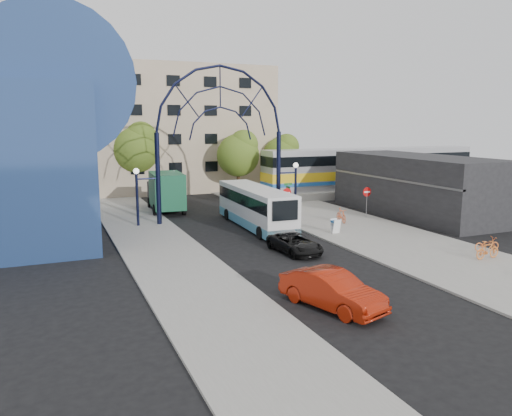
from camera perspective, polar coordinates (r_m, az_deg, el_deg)
name	(u,v)px	position (r m, az deg, el deg)	size (l,w,h in m)	color
ground	(305,266)	(27.50, 5.65, -6.61)	(120.00, 120.00, 0.00)	black
sidewalk_east	(381,237)	(34.98, 14.10, -3.21)	(8.00, 56.00, 0.12)	gray
plaza_west	(163,251)	(30.77, -10.58, -4.85)	(5.00, 50.00, 0.12)	gray
gateway_arch	(220,112)	(39.26, -4.09, 10.93)	(13.64, 0.44, 12.10)	black
stop_sign	(287,196)	(39.67, 3.55, 1.42)	(0.80, 0.07, 2.50)	slate
do_not_enter_sign	(367,195)	(41.14, 12.56, 1.47)	(0.76, 0.07, 2.48)	slate
street_name_sign	(288,193)	(40.36, 3.68, 1.75)	(0.70, 0.70, 2.80)	slate
sandwich_board	(335,224)	(35.09, 9.07, -1.86)	(0.55, 0.61, 0.99)	white
transit_hall	(2,138)	(38.26, -27.01, 7.16)	(16.50, 18.00, 14.50)	navy
commercial_block_east	(417,185)	(44.14, 17.89, 2.47)	(6.00, 16.00, 5.00)	black
apartment_block	(179,129)	(59.95, -8.79, 8.93)	(20.00, 12.10, 14.00)	tan
train_platform	(370,190)	(56.21, 12.94, 2.00)	(32.00, 5.00, 0.80)	gray
train_car	(371,167)	(55.94, 13.03, 4.54)	(25.10, 3.05, 4.20)	#B7B7BC
tree_north_a	(239,153)	(52.65, -1.90, 6.34)	(4.48, 4.48, 7.00)	#382314
tree_north_b	(136,146)	(53.86, -13.52, 6.85)	(5.12, 5.12, 8.00)	#382314
tree_north_c	(283,153)	(56.88, 3.06, 6.25)	(4.16, 4.16, 6.50)	#382314
city_bus	(255,206)	(37.16, -0.07, 0.19)	(2.86, 10.92, 2.97)	silver
green_truck	(165,192)	(44.43, -10.31, 1.84)	(3.11, 7.08, 3.48)	black
black_suv	(295,244)	(29.98, 4.47, -4.07)	(1.93, 4.18, 1.16)	black
red_sedan	(332,290)	(21.40, 8.66, -9.26)	(1.68, 4.81, 1.59)	#971C09
bike_near_a	(294,209)	(42.24, 4.33, -0.11)	(0.53, 1.51, 0.79)	#F13930
bike_near_b	(341,215)	(39.02, 9.71, -0.84)	(0.50, 1.78, 1.07)	#E85D2E
bike_far_a	(487,244)	(32.95, 24.88, -3.76)	(0.56, 1.61, 0.85)	orange
bike_far_b	(488,250)	(31.08, 24.95, -4.37)	(0.48, 1.70, 1.02)	orange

